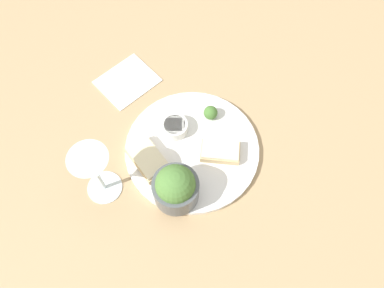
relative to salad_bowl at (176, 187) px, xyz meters
The scene contains 9 objects.
ground_plane 0.13m from the salad_bowl, 83.68° to the right, with size 4.00×4.00×0.00m, color tan.
dinner_plate 0.13m from the salad_bowl, 83.68° to the right, with size 0.31×0.31×0.01m.
salad_bowl is the anchor object (origin of this frame).
sauce_ramekin 0.16m from the salad_bowl, 64.61° to the right, with size 0.06×0.06×0.03m.
cheese_toast_near 0.11m from the salad_bowl, 27.41° to the right, with size 0.12×0.10×0.03m.
cheese_toast_far 0.14m from the salad_bowl, 111.86° to the right, with size 0.10×0.08×0.03m.
wine_glass 0.17m from the salad_bowl, 15.63° to the left, with size 0.08×0.08×0.16m.
garnish 0.21m from the salad_bowl, 88.52° to the right, with size 0.03×0.03×0.03m.
napkin 0.34m from the salad_bowl, 43.78° to the right, with size 0.16×0.17×0.01m.
Camera 1 is at (-0.15, 0.34, 0.78)m, focal length 35.00 mm.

